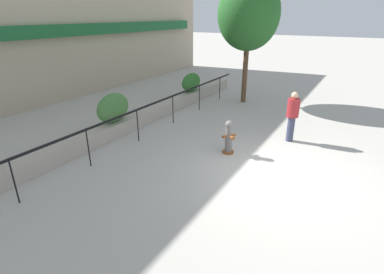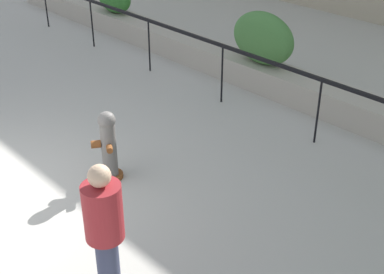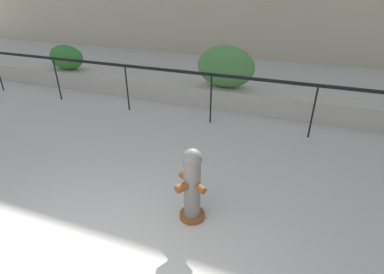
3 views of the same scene
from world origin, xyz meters
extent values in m
plane|color=#B2ADA3|center=(0.00, 0.00, 0.00)|extent=(120.00, 120.00, 0.00)
cube|color=#195B2D|center=(0.00, 11.32, 3.36)|extent=(27.00, 0.36, 0.56)
cube|color=#ADA393|center=(0.00, 6.00, 0.25)|extent=(18.00, 0.70, 0.50)
cube|color=black|center=(0.00, 4.90, 1.12)|extent=(15.00, 0.05, 0.06)
cylinder|color=black|center=(-4.29, 4.90, 0.57)|extent=(0.04, 0.04, 1.15)
cylinder|color=black|center=(-2.14, 4.90, 0.57)|extent=(0.04, 0.04, 1.15)
cylinder|color=black|center=(0.00, 4.90, 0.57)|extent=(0.04, 0.04, 1.15)
cylinder|color=black|center=(2.14, 4.90, 0.57)|extent=(0.04, 0.04, 1.15)
cylinder|color=black|center=(4.29, 4.90, 0.57)|extent=(0.04, 0.04, 1.15)
cylinder|color=black|center=(6.43, 4.90, 0.57)|extent=(0.04, 0.04, 1.15)
ellipsoid|color=#427538|center=(0.03, 6.00, 1.02)|extent=(1.44, 0.59, 1.03)
ellipsoid|color=#2D6B28|center=(5.43, 6.00, 0.95)|extent=(1.46, 0.61, 0.89)
cylinder|color=brown|center=(0.69, 1.83, 0.03)|extent=(0.48, 0.48, 0.06)
cylinder|color=slate|center=(0.69, 1.83, 0.48)|extent=(0.30, 0.30, 0.85)
sphere|color=slate|center=(0.69, 1.83, 0.95)|extent=(0.25, 0.25, 0.25)
cylinder|color=brown|center=(0.60, 1.68, 0.59)|extent=(0.17, 0.18, 0.11)
cylinder|color=brown|center=(0.55, 1.92, 0.59)|extent=(0.15, 0.14, 0.09)
cylinder|color=brown|center=(0.84, 1.74, 0.59)|extent=(0.15, 0.14, 0.09)
cylinder|color=brown|center=(6.59, 3.66, 1.39)|extent=(0.24, 0.24, 2.78)
ellipsoid|color=#235B23|center=(6.59, 3.66, 4.09)|extent=(3.08, 2.78, 3.24)
cylinder|color=#383D56|center=(2.68, 0.41, 0.44)|extent=(0.34, 0.34, 0.88)
cylinder|color=maroon|center=(2.68, 0.41, 1.19)|extent=(0.56, 0.56, 0.62)
sphere|color=#D6AD89|center=(2.68, 0.41, 1.61)|extent=(0.23, 0.23, 0.23)
camera|label=1|loc=(-7.29, -1.56, 4.07)|focal=28.00mm
camera|label=2|loc=(6.36, -1.85, 4.40)|focal=50.00mm
camera|label=3|loc=(1.79, -1.13, 2.93)|focal=28.00mm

